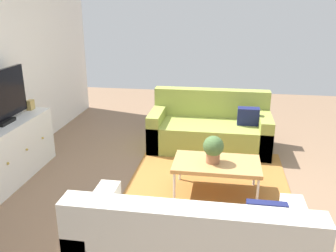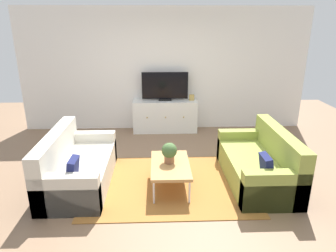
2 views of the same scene
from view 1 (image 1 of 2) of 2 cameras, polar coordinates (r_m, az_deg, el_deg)
name	(u,v)px [view 1 (image 1 of 2)]	position (r m, az deg, el deg)	size (l,w,h in m)	color
ground_plane	(194,192)	(4.25, 4.17, -10.35)	(10.00, 10.00, 0.00)	#84664C
area_rug	(207,192)	(4.24, 6.22, -10.40)	(2.50, 1.90, 0.01)	#9E662D
couch_right_side	(210,129)	(5.44, 6.67, -0.48)	(0.87, 1.74, 0.83)	olive
coffee_table	(217,165)	(4.09, 7.71, -6.08)	(0.57, 0.97, 0.39)	#B7844C
potted_plant	(213,148)	(3.99, 7.19, -3.49)	(0.23, 0.23, 0.31)	#936042
tv_console	(10,151)	(4.81, -23.79, -3.66)	(1.43, 0.47, 0.71)	white
flat_screen_tv	(0,98)	(4.63, -25.09, 4.07)	(1.01, 0.16, 0.63)	black
mantel_clock	(30,105)	(5.16, -20.97, 3.14)	(0.11, 0.07, 0.13)	tan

